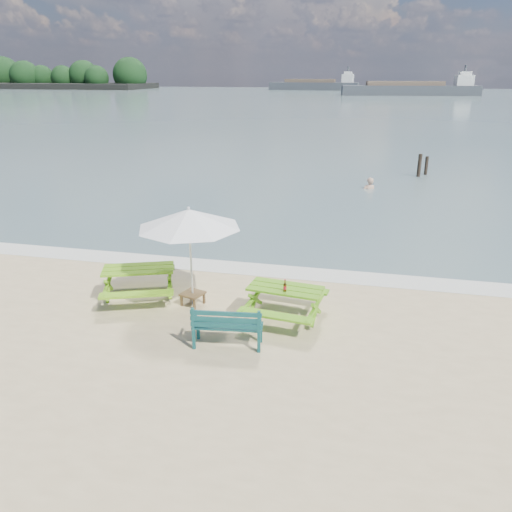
% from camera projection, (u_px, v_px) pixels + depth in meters
% --- Properties ---
extents(sea, '(300.00, 300.00, 0.00)m').
position_uv_depth(sea, '(357.00, 102.00, 86.99)').
color(sea, slate).
rests_on(sea, ground).
extents(foam_strip, '(22.00, 0.90, 0.01)m').
position_uv_depth(foam_strip, '(260.00, 270.00, 13.43)').
color(foam_strip, silver).
rests_on(foam_strip, ground).
extents(island_headland, '(90.00, 22.00, 7.60)m').
position_uv_depth(island_headland, '(13.00, 77.00, 158.75)').
color(island_headland, black).
rests_on(island_headland, ground).
extents(picnic_table_left, '(2.13, 2.24, 0.77)m').
position_uv_depth(picnic_table_left, '(140.00, 284.00, 11.64)').
color(picnic_table_left, '#66A018').
rests_on(picnic_table_left, ground).
extents(picnic_table_right, '(1.76, 1.91, 0.74)m').
position_uv_depth(picnic_table_right, '(285.00, 304.00, 10.66)').
color(picnic_table_right, '#579716').
rests_on(picnic_table_right, ground).
extents(park_bench, '(1.39, 0.61, 0.83)m').
position_uv_depth(park_bench, '(228.00, 333.00, 9.66)').
color(park_bench, '#0F3D3E').
rests_on(park_bench, ground).
extents(side_table, '(0.58, 0.58, 0.30)m').
position_uv_depth(side_table, '(193.00, 298.00, 11.39)').
color(side_table, brown).
rests_on(side_table, ground).
extents(patio_umbrella, '(2.88, 2.88, 2.26)m').
position_uv_depth(patio_umbrella, '(189.00, 219.00, 10.73)').
color(patio_umbrella, silver).
rests_on(patio_umbrella, ground).
extents(beer_bottle, '(0.07, 0.07, 0.26)m').
position_uv_depth(beer_bottle, '(285.00, 287.00, 10.31)').
color(beer_bottle, '#954415').
rests_on(beer_bottle, picnic_table_right).
extents(swimmer, '(0.71, 0.58, 1.68)m').
position_uv_depth(swimmer, '(369.00, 196.00, 22.88)').
color(swimmer, tan).
rests_on(swimmer, ground).
extents(mooring_pilings, '(0.58, 0.78, 1.35)m').
position_uv_depth(mooring_pilings, '(422.00, 167.00, 25.38)').
color(mooring_pilings, black).
rests_on(mooring_pilings, ground).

